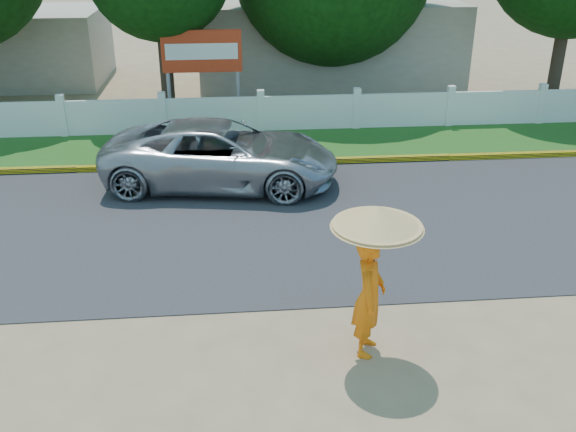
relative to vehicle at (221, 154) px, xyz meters
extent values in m
plane|color=#9E8460|center=(1.20, -6.83, -0.79)|extent=(120.00, 120.00, 0.00)
cube|color=#38383A|center=(1.20, -2.33, -0.78)|extent=(60.00, 7.00, 0.02)
cube|color=#2D601E|center=(1.20, 2.92, -0.78)|extent=(60.00, 3.50, 0.03)
cube|color=yellow|center=(1.20, 1.22, -0.71)|extent=(40.00, 0.18, 0.16)
cube|color=silver|center=(1.20, 4.37, -0.24)|extent=(40.00, 0.10, 1.10)
cube|color=#B7AD99|center=(4.20, 11.17, 0.81)|extent=(10.00, 6.00, 3.20)
cube|color=#B7AD99|center=(-8.80, 12.17, 0.61)|extent=(8.00, 5.00, 2.80)
imported|color=#A5A7AD|center=(0.00, 0.00, 0.00)|extent=(6.03, 3.43, 1.59)
imported|color=orange|center=(2.21, -7.03, 0.18)|extent=(0.67, 0.82, 1.94)
cylinder|color=gray|center=(2.26, -7.03, 0.93)|extent=(0.03, 0.03, 1.26)
cone|color=tan|center=(2.26, -7.03, 1.47)|extent=(1.33, 1.33, 0.32)
cylinder|color=gray|center=(-1.66, 5.47, 0.21)|extent=(0.12, 0.12, 2.00)
cylinder|color=gray|center=(0.54, 5.47, 0.21)|extent=(0.12, 0.12, 2.00)
cube|color=red|center=(-0.56, 5.47, 1.51)|extent=(2.50, 0.12, 1.30)
cube|color=silver|center=(-0.56, 5.41, 1.51)|extent=(2.25, 0.02, 0.49)
cylinder|color=#473828|center=(-1.79, 6.54, 0.94)|extent=(0.44, 0.44, 3.47)
cylinder|color=#473828|center=(3.97, 8.42, 0.59)|extent=(0.44, 0.44, 2.77)
cylinder|color=#473828|center=(11.68, 6.57, 1.01)|extent=(0.44, 0.44, 3.61)
camera|label=1|loc=(0.27, -14.99, 5.23)|focal=40.00mm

